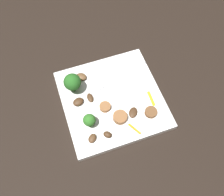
{
  "coord_description": "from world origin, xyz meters",
  "views": [
    {
      "loc": [
        -0.1,
        -0.27,
        0.57
      ],
      "look_at": [
        0.0,
        0.0,
        0.02
      ],
      "focal_mm": 39.64,
      "sensor_mm": 36.0,
      "label": 1
    }
  ],
  "objects_px": {
    "mushroom_1": "(133,112)",
    "pepper_strip_0": "(134,129)",
    "sausage_slice_0": "(120,117)",
    "broccoli_floret_1": "(89,120)",
    "mushroom_5": "(90,98)",
    "fork": "(122,75)",
    "pepper_strip_1": "(151,99)",
    "plate": "(112,99)",
    "mushroom_4": "(92,138)",
    "broccoli_floret_0": "(72,82)",
    "mushroom_0": "(78,102)",
    "sausage_slice_1": "(105,107)",
    "mushroom_2": "(81,77)",
    "sausage_slice_2": "(151,112)",
    "mushroom_3": "(108,135)"
  },
  "relations": [
    {
      "from": "mushroom_3",
      "to": "mushroom_4",
      "type": "relative_size",
      "value": 0.86
    },
    {
      "from": "pepper_strip_1",
      "to": "mushroom_0",
      "type": "bearing_deg",
      "value": 164.36
    },
    {
      "from": "mushroom_5",
      "to": "broccoli_floret_1",
      "type": "bearing_deg",
      "value": -107.03
    },
    {
      "from": "pepper_strip_1",
      "to": "mushroom_3",
      "type": "bearing_deg",
      "value": -157.71
    },
    {
      "from": "plate",
      "to": "mushroom_4",
      "type": "distance_m",
      "value": 0.12
    },
    {
      "from": "mushroom_0",
      "to": "mushroom_3",
      "type": "distance_m",
      "value": 0.11
    },
    {
      "from": "mushroom_0",
      "to": "pepper_strip_0",
      "type": "bearing_deg",
      "value": -46.2
    },
    {
      "from": "broccoli_floret_0",
      "to": "sausage_slice_0",
      "type": "xyz_separation_m",
      "value": [
        0.08,
        -0.11,
        -0.03
      ]
    },
    {
      "from": "mushroom_4",
      "to": "pepper_strip_0",
      "type": "bearing_deg",
      "value": -5.38
    },
    {
      "from": "mushroom_2",
      "to": "mushroom_4",
      "type": "relative_size",
      "value": 1.2
    },
    {
      "from": "fork",
      "to": "mushroom_5",
      "type": "distance_m",
      "value": 0.11
    },
    {
      "from": "mushroom_5",
      "to": "sausage_slice_2",
      "type": "bearing_deg",
      "value": -34.37
    },
    {
      "from": "sausage_slice_1",
      "to": "pepper_strip_0",
      "type": "xyz_separation_m",
      "value": [
        0.05,
        -0.08,
        -0.0
      ]
    },
    {
      "from": "mushroom_0",
      "to": "sausage_slice_0",
      "type": "bearing_deg",
      "value": -41.15
    },
    {
      "from": "mushroom_0",
      "to": "pepper_strip_0",
      "type": "xyz_separation_m",
      "value": [
        0.11,
        -0.11,
        -0.0
      ]
    },
    {
      "from": "pepper_strip_1",
      "to": "sausage_slice_0",
      "type": "bearing_deg",
      "value": -165.12
    },
    {
      "from": "broccoli_floret_0",
      "to": "sausage_slice_0",
      "type": "height_order",
      "value": "broccoli_floret_0"
    },
    {
      "from": "broccoli_floret_1",
      "to": "pepper_strip_0",
      "type": "height_order",
      "value": "broccoli_floret_1"
    },
    {
      "from": "mushroom_4",
      "to": "pepper_strip_1",
      "type": "bearing_deg",
      "value": 16.92
    },
    {
      "from": "pepper_strip_0",
      "to": "pepper_strip_1",
      "type": "distance_m",
      "value": 0.09
    },
    {
      "from": "broccoli_floret_1",
      "to": "mushroom_1",
      "type": "distance_m",
      "value": 0.11
    },
    {
      "from": "sausage_slice_1",
      "to": "pepper_strip_0",
      "type": "bearing_deg",
      "value": -57.88
    },
    {
      "from": "broccoli_floret_1",
      "to": "mushroom_5",
      "type": "distance_m",
      "value": 0.07
    },
    {
      "from": "plate",
      "to": "fork",
      "type": "bearing_deg",
      "value": 50.05
    },
    {
      "from": "mushroom_3",
      "to": "mushroom_1",
      "type": "bearing_deg",
      "value": 23.52
    },
    {
      "from": "mushroom_0",
      "to": "pepper_strip_1",
      "type": "xyz_separation_m",
      "value": [
        0.18,
        -0.05,
        -0.0
      ]
    },
    {
      "from": "mushroom_1",
      "to": "pepper_strip_0",
      "type": "height_order",
      "value": "mushroom_1"
    },
    {
      "from": "mushroom_1",
      "to": "fork",
      "type": "bearing_deg",
      "value": 83.57
    },
    {
      "from": "plate",
      "to": "mushroom_5",
      "type": "relative_size",
      "value": 9.35
    },
    {
      "from": "sausage_slice_1",
      "to": "mushroom_1",
      "type": "height_order",
      "value": "sausage_slice_1"
    },
    {
      "from": "mushroom_4",
      "to": "sausage_slice_0",
      "type": "bearing_deg",
      "value": 19.24
    },
    {
      "from": "fork",
      "to": "mushroom_2",
      "type": "bearing_deg",
      "value": 147.92
    },
    {
      "from": "sausage_slice_2",
      "to": "mushroom_1",
      "type": "distance_m",
      "value": 0.04
    },
    {
      "from": "fork",
      "to": "mushroom_5",
      "type": "relative_size",
      "value": 6.67
    },
    {
      "from": "broccoli_floret_0",
      "to": "mushroom_5",
      "type": "bearing_deg",
      "value": -49.84
    },
    {
      "from": "mushroom_1",
      "to": "mushroom_5",
      "type": "relative_size",
      "value": 1.12
    },
    {
      "from": "sausage_slice_0",
      "to": "pepper_strip_0",
      "type": "height_order",
      "value": "sausage_slice_0"
    },
    {
      "from": "fork",
      "to": "pepper_strip_0",
      "type": "height_order",
      "value": "same"
    },
    {
      "from": "broccoli_floret_1",
      "to": "sausage_slice_1",
      "type": "xyz_separation_m",
      "value": [
        0.05,
        0.03,
        -0.02
      ]
    },
    {
      "from": "sausage_slice_1",
      "to": "pepper_strip_0",
      "type": "height_order",
      "value": "sausage_slice_1"
    },
    {
      "from": "sausage_slice_0",
      "to": "mushroom_2",
      "type": "relative_size",
      "value": 1.22
    },
    {
      "from": "mushroom_0",
      "to": "mushroom_2",
      "type": "bearing_deg",
      "value": 68.29
    },
    {
      "from": "mushroom_0",
      "to": "mushroom_5",
      "type": "xyz_separation_m",
      "value": [
        0.03,
        0.0,
        -0.0
      ]
    },
    {
      "from": "sausage_slice_2",
      "to": "pepper_strip_0",
      "type": "relative_size",
      "value": 0.84
    },
    {
      "from": "fork",
      "to": "pepper_strip_1",
      "type": "distance_m",
      "value": 0.1
    },
    {
      "from": "sausage_slice_1",
      "to": "mushroom_2",
      "type": "distance_m",
      "value": 0.11
    },
    {
      "from": "mushroom_4",
      "to": "pepper_strip_0",
      "type": "xyz_separation_m",
      "value": [
        0.1,
        -0.01,
        -0.0
      ]
    },
    {
      "from": "sausage_slice_1",
      "to": "mushroom_2",
      "type": "height_order",
      "value": "mushroom_2"
    },
    {
      "from": "sausage_slice_2",
      "to": "mushroom_5",
      "type": "xyz_separation_m",
      "value": [
        -0.13,
        0.09,
        -0.0
      ]
    },
    {
      "from": "mushroom_1",
      "to": "mushroom_0",
      "type": "bearing_deg",
      "value": 149.04
    }
  ]
}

